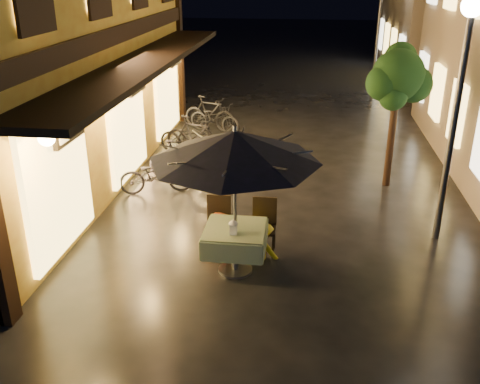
# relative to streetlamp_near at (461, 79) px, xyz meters

# --- Properties ---
(ground) EXTENTS (90.00, 90.00, 0.00)m
(ground) POSITION_rel_streetlamp_near_xyz_m (-3.00, -2.00, -2.92)
(ground) COLOR black
(ground) RESTS_ON ground
(west_building) EXTENTS (5.90, 11.40, 7.40)m
(west_building) POSITION_rel_streetlamp_near_xyz_m (-8.72, 2.00, 0.79)
(west_building) COLOR gold
(west_building) RESTS_ON ground
(street_tree) EXTENTS (1.43, 1.20, 3.15)m
(street_tree) POSITION_rel_streetlamp_near_xyz_m (-0.59, 2.51, -0.50)
(street_tree) COLOR black
(street_tree) RESTS_ON ground
(streetlamp_near) EXTENTS (0.36, 0.36, 4.23)m
(streetlamp_near) POSITION_rel_streetlamp_near_xyz_m (0.00, 0.00, 0.00)
(streetlamp_near) COLOR #59595E
(streetlamp_near) RESTS_ON ground
(streetlamp_far) EXTENTS (0.36, 0.36, 4.23)m
(streetlamp_far) POSITION_rel_streetlamp_near_xyz_m (0.00, 12.00, 0.00)
(streetlamp_far) COLOR #59595E
(streetlamp_far) RESTS_ON ground
(cafe_table) EXTENTS (0.99, 0.99, 0.78)m
(cafe_table) POSITION_rel_streetlamp_near_xyz_m (-3.51, -1.62, -2.33)
(cafe_table) COLOR #59595E
(cafe_table) RESTS_ON ground
(patio_umbrella) EXTENTS (2.64, 2.64, 2.46)m
(patio_umbrella) POSITION_rel_streetlamp_near_xyz_m (-3.51, -1.62, -0.77)
(patio_umbrella) COLOR #59595E
(patio_umbrella) RESTS_ON ground
(cafe_chair_left) EXTENTS (0.42, 0.42, 0.97)m
(cafe_chair_left) POSITION_rel_streetlamp_near_xyz_m (-3.91, -0.88, -2.38)
(cafe_chair_left) COLOR black
(cafe_chair_left) RESTS_ON ground
(cafe_chair_right) EXTENTS (0.42, 0.42, 0.97)m
(cafe_chair_right) POSITION_rel_streetlamp_near_xyz_m (-3.11, -0.88, -2.38)
(cafe_chair_right) COLOR black
(cafe_chair_right) RESTS_ON ground
(table_lantern) EXTENTS (0.16, 0.16, 0.25)m
(table_lantern) POSITION_rel_streetlamp_near_xyz_m (-3.51, -1.82, -2.00)
(table_lantern) COLOR white
(table_lantern) RESTS_ON cafe_table
(person_orange) EXTENTS (0.78, 0.65, 1.47)m
(person_orange) POSITION_rel_streetlamp_near_xyz_m (-3.89, -1.04, -2.18)
(person_orange) COLOR orange
(person_orange) RESTS_ON ground
(person_yellow) EXTENTS (0.88, 0.51, 1.36)m
(person_yellow) POSITION_rel_streetlamp_near_xyz_m (-3.18, -1.10, -2.24)
(person_yellow) COLOR gold
(person_yellow) RESTS_ON ground
(bicycle_0) EXTENTS (1.70, 1.03, 0.84)m
(bicycle_0) POSITION_rel_streetlamp_near_xyz_m (-5.66, 1.40, -2.50)
(bicycle_0) COLOR black
(bicycle_0) RESTS_ON ground
(bicycle_1) EXTENTS (1.66, 0.68, 0.97)m
(bicycle_1) POSITION_rel_streetlamp_near_xyz_m (-5.28, 2.17, -2.43)
(bicycle_1) COLOR black
(bicycle_1) RESTS_ON ground
(bicycle_2) EXTENTS (1.78, 0.91, 0.89)m
(bicycle_2) POSITION_rel_streetlamp_near_xyz_m (-5.49, 4.07, -2.47)
(bicycle_2) COLOR black
(bicycle_2) RESTS_ON ground
(bicycle_3) EXTENTS (1.86, 1.12, 1.08)m
(bicycle_3) POSITION_rel_streetlamp_near_xyz_m (-5.31, 3.85, -2.38)
(bicycle_3) COLOR black
(bicycle_3) RESTS_ON ground
(bicycle_4) EXTENTS (1.77, 1.17, 0.88)m
(bicycle_4) POSITION_rel_streetlamp_near_xyz_m (-5.19, 6.13, -2.48)
(bicycle_4) COLOR #212128
(bicycle_4) RESTS_ON ground
(bicycle_5) EXTENTS (1.79, 1.05, 1.04)m
(bicycle_5) POSITION_rel_streetlamp_near_xyz_m (-5.38, 6.33, -2.40)
(bicycle_5) COLOR black
(bicycle_5) RESTS_ON ground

